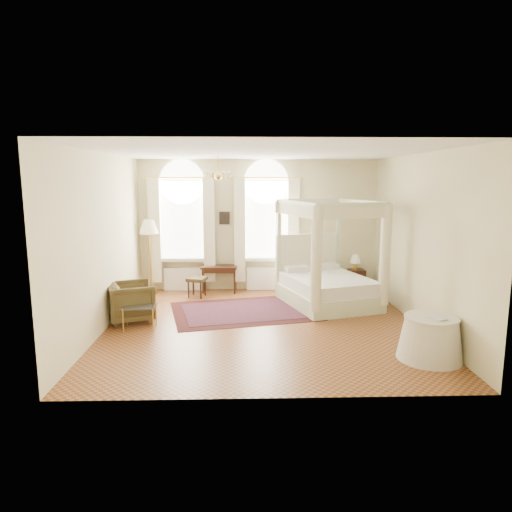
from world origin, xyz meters
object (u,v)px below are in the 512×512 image
at_px(nightstand, 356,280).
at_px(stool, 197,281).
at_px(side_table, 430,338).
at_px(armchair, 131,302).
at_px(floor_lamp, 149,230).
at_px(canopy_bed, 328,282).
at_px(writing_desk, 219,270).
at_px(coffee_table, 139,308).

relative_size(nightstand, stool, 1.09).
bearing_deg(nightstand, side_table, -89.13).
xyz_separation_m(armchair, floor_lamp, (-0.07, 2.33, 1.18)).
distance_m(canopy_bed, writing_desk, 2.80).
relative_size(writing_desk, coffee_table, 1.41).
bearing_deg(coffee_table, side_table, -18.57).
height_order(writing_desk, floor_lamp, floor_lamp).
height_order(nightstand, coffee_table, nightstand).
relative_size(canopy_bed, armchair, 2.97).
bearing_deg(writing_desk, floor_lamp, -180.00).
relative_size(canopy_bed, nightstand, 4.61).
distance_m(nightstand, floor_lamp, 5.34).
xyz_separation_m(canopy_bed, armchair, (-4.15, -1.08, -0.14)).
relative_size(canopy_bed, writing_desk, 2.80).
bearing_deg(writing_desk, side_table, -51.53).
relative_size(writing_desk, armchair, 1.06).
bearing_deg(side_table, armchair, 157.78).
distance_m(nightstand, armchair, 5.62).
relative_size(nightstand, side_table, 0.55).
height_order(nightstand, side_table, side_table).
bearing_deg(canopy_bed, side_table, -72.12).
xyz_separation_m(canopy_bed, writing_desk, (-2.50, 1.25, 0.04)).
bearing_deg(canopy_bed, armchair, -165.38).
bearing_deg(stool, armchair, -120.80).
xyz_separation_m(canopy_bed, floor_lamp, (-4.22, 1.25, 1.04)).
distance_m(canopy_bed, side_table, 3.37).
relative_size(coffee_table, floor_lamp, 0.35).
xyz_separation_m(stool, side_table, (4.06, -4.00, -0.06)).
bearing_deg(coffee_table, armchair, 120.01).
relative_size(stool, side_table, 0.51).
bearing_deg(canopy_bed, stool, 165.16).
bearing_deg(floor_lamp, writing_desk, 0.00).
xyz_separation_m(canopy_bed, coffee_table, (-3.88, -1.55, -0.14)).
height_order(armchair, floor_lamp, floor_lamp).
bearing_deg(writing_desk, armchair, -125.20).
bearing_deg(armchair, floor_lamp, -19.56).
bearing_deg(stool, writing_desk, 40.67).
bearing_deg(stool, side_table, -44.59).
distance_m(writing_desk, floor_lamp, 1.98).
distance_m(canopy_bed, floor_lamp, 4.52).
bearing_deg(armchair, side_table, -133.51).
relative_size(canopy_bed, coffee_table, 3.95).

